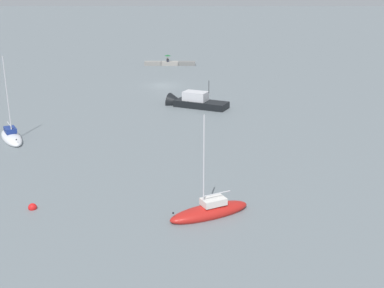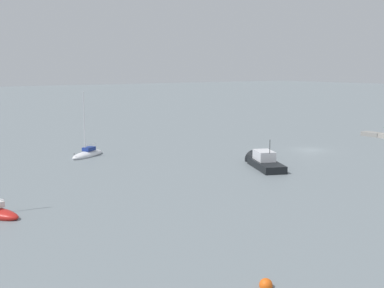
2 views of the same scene
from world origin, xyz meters
name	(u,v)px [view 1 (image 1 of 2)]	position (x,y,z in m)	size (l,w,h in m)	color
ground_plane	(164,85)	(0.00, 0.00, 0.00)	(500.00, 500.00, 0.00)	slate
seawall_pier	(170,63)	(0.00, -18.36, 0.33)	(9.17, 1.66, 0.66)	slate
person_seated_dark_left	(168,60)	(0.37, -18.13, 0.92)	(0.49, 0.66, 0.73)	#1E2333
umbrella_open_green	(168,55)	(0.38, -18.35, 1.76)	(1.17, 1.17, 1.26)	black
sailboat_white_near	(11,137)	(12.91, 26.05, 0.28)	(4.24, 5.73, 8.30)	silver
sailboat_red_far	(210,211)	(-5.58, 41.86, 0.27)	(5.70, 4.00, 7.03)	red
motorboat_black_near	(192,103)	(-4.23, 12.73, 0.44)	(7.76, 5.22, 4.20)	black
mooring_buoy_mid	(33,207)	(6.15, 41.06, 0.10)	(0.57, 0.57, 0.57)	red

